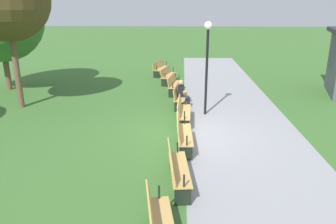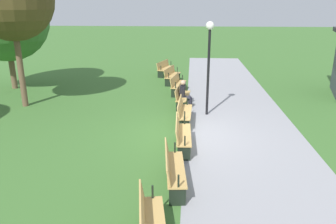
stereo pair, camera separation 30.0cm
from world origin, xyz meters
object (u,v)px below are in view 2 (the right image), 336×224
bench_3 (182,95)px  bench_5 (182,134)px  bench_4 (184,111)px  bench_1 (172,75)px  bench_6 (173,167)px  bench_2 (177,84)px  lamp_post (209,51)px  person_seated (185,93)px  bench_0 (165,68)px  tree_0 (5,18)px

bench_3 → bench_5: same height
bench_3 → bench_4: size_ratio=1.01×
bench_1 → bench_6: size_ratio=1.01×
bench_2 → bench_4: 4.51m
bench_5 → bench_6: bearing=-5.5°
lamp_post → bench_6: bearing=-10.7°
bench_2 → bench_6: same height
bench_1 → bench_5: size_ratio=1.02×
lamp_post → bench_3: bearing=-136.7°
bench_3 → lamp_post: lamp_post is taller
person_seated → lamp_post: bearing=49.5°
bench_0 → bench_3: size_ratio=1.01×
bench_3 → bench_4: (2.25, 0.14, 0.00)m
bench_3 → bench_6: size_ratio=1.00×
bench_5 → tree_0: (-7.10, -9.18, 3.16)m
bench_1 → bench_2: size_ratio=1.00×
bench_3 → bench_6: 6.75m
bench_6 → person_seated: (-6.59, 0.13, 0.16)m
bench_3 → lamp_post: bearing=48.9°
bench_1 → person_seated: size_ratio=1.62×
bench_2 → person_seated: person_seated is taller
bench_6 → bench_4: bearing=172.7°
bench_6 → tree_0: 13.39m
bench_5 → lamp_post: size_ratio=0.52×
bench_1 → bench_3: bearing=22.0°
bench_0 → person_seated: person_seated is taller
bench_1 → bench_5: (8.95, 0.86, 0.00)m
bench_4 → bench_5: bearing=1.8°
bench_2 → bench_3: bearing=16.5°
tree_0 → lamp_post: bearing=69.8°
bench_3 → person_seated: size_ratio=1.61×
bench_6 → bench_2: bearing=176.3°
bench_1 → lamp_post: size_ratio=0.53×
bench_2 → bench_5: bearing=12.8°
tree_0 → bench_5: bearing=52.3°
bench_5 → bench_6: size_ratio=0.99×
bench_2 → person_seated: bearing=19.0°
bench_4 → bench_6: (4.50, -0.14, 0.00)m
tree_0 → bench_0: bearing=117.5°
bench_5 → person_seated: (-4.34, -0.01, 0.16)m
bench_0 → bench_1: bearing=31.1°
bench_1 → lamp_post: (5.58, 1.78, 2.12)m
bench_4 → tree_0: size_ratio=0.33×
bench_1 → bench_4: 6.75m
bench_5 → tree_0: tree_0 is taller
bench_3 → bench_4: bearing=9.2°
tree_0 → lamp_post: (3.73, 10.11, -1.04)m
bench_1 → person_seated: bearing=23.2°
bench_6 → person_seated: bearing=173.4°
bench_1 → bench_2: same height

